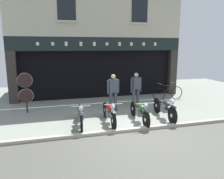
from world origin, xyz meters
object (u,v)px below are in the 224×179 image
object	(u,v)px
shopkeeper_center	(136,89)
advert_board_far	(153,67)
motorcycle_left	(81,115)
salesman_left	(113,91)
motorcycle_center	(140,111)
advert_board_near	(136,68)
tyre_sign_pole	(26,89)
motorcycle_center_right	(165,108)
motorcycle_center_left	(109,112)
leaning_bicycle	(168,93)

from	to	relation	value
shopkeeper_center	advert_board_far	size ratio (longest dim) A/B	1.83
motorcycle_left	salesman_left	world-z (taller)	salesman_left
motorcycle_center	advert_board_near	bearing A→B (deg)	-107.09
motorcycle_center	advert_board_far	size ratio (longest dim) A/B	2.26
motorcycle_center	advert_board_near	xyz separation A→B (m)	(1.63, 4.51, 1.19)
shopkeeper_center	tyre_sign_pole	world-z (taller)	tyre_sign_pole
motorcycle_center	advert_board_far	bearing A→B (deg)	-118.12
motorcycle_center_right	shopkeeper_center	distance (m)	1.86
motorcycle_left	motorcycle_center	world-z (taller)	motorcycle_left
advert_board_near	advert_board_far	xyz separation A→B (m)	(1.07, -0.00, 0.02)
motorcycle_center_left	salesman_left	world-z (taller)	salesman_left
tyre_sign_pole	motorcycle_center	bearing A→B (deg)	-29.03
advert_board_far	tyre_sign_pole	bearing A→B (deg)	-162.78
salesman_left	advert_board_near	world-z (taller)	advert_board_near
advert_board_near	leaning_bicycle	xyz separation A→B (m)	(1.19, -1.64, -1.22)
tyre_sign_pole	leaning_bicycle	bearing A→B (deg)	4.16
leaning_bicycle	motorcycle_center_left	bearing A→B (deg)	121.33
motorcycle_left	salesman_left	xyz separation A→B (m)	(1.61, 1.40, 0.49)
salesman_left	leaning_bicycle	xyz separation A→B (m)	(3.42, 1.30, -0.53)
salesman_left	advert_board_far	world-z (taller)	advert_board_far
motorcycle_center_right	motorcycle_left	bearing A→B (deg)	3.74
motorcycle_left	tyre_sign_pole	world-z (taller)	tyre_sign_pole
motorcycle_center	shopkeeper_center	bearing A→B (deg)	-104.22
advert_board_near	motorcycle_center_left	bearing A→B (deg)	-122.58
motorcycle_center_right	tyre_sign_pole	size ratio (longest dim) A/B	1.21
motorcycle_center	leaning_bicycle	bearing A→B (deg)	-131.72
motorcycle_center_right	advert_board_near	distance (m)	4.56
motorcycle_center	advert_board_near	size ratio (longest dim) A/B	2.13
motorcycle_left	salesman_left	distance (m)	2.19
motorcycle_center_right	shopkeeper_center	bearing A→B (deg)	-67.62
motorcycle_center_left	motorcycle_center_right	world-z (taller)	motorcycle_center_right
shopkeeper_center	advert_board_far	bearing A→B (deg)	-139.58
advert_board_near	leaning_bicycle	world-z (taller)	advert_board_near
motorcycle_center_right	leaning_bicycle	distance (m)	3.23
motorcycle_center	motorcycle_left	bearing A→B (deg)	-1.51
motorcycle_center_left	leaning_bicycle	xyz separation A→B (m)	(3.97, 2.70, -0.04)
motorcycle_center_left	advert_board_far	distance (m)	5.92
motorcycle_center_left	leaning_bicycle	world-z (taller)	leaning_bicycle
motorcycle_center	shopkeeper_center	size ratio (longest dim) A/B	1.24
leaning_bicycle	motorcycle_center_right	bearing A→B (deg)	145.18
shopkeeper_center	tyre_sign_pole	bearing A→B (deg)	-17.04
motorcycle_center_left	advert_board_near	xyz separation A→B (m)	(2.77, 4.34, 1.19)
advert_board_near	advert_board_far	bearing A→B (deg)	-0.00
salesman_left	advert_board_far	xyz separation A→B (m)	(3.30, 2.94, 0.71)
motorcycle_center_right	advert_board_far	world-z (taller)	advert_board_far
motorcycle_center_left	tyre_sign_pole	distance (m)	3.85
shopkeeper_center	advert_board_near	size ratio (longest dim) A/B	1.73
motorcycle_center_right	advert_board_far	distance (m)	4.80
shopkeeper_center	tyre_sign_pole	xyz separation A→B (m)	(-4.81, 0.52, 0.15)
motorcycle_center_right	advert_board_far	bearing A→B (deg)	-105.52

